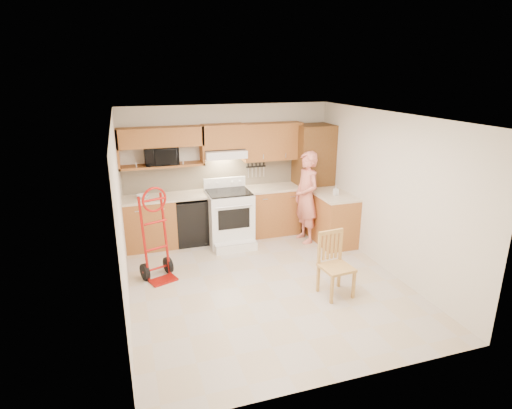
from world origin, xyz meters
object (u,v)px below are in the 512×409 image
hand_truck (157,239)px  microwave (161,156)px  person (306,197)px  dining_chair (337,265)px  range (230,214)px

hand_truck → microwave: bearing=59.5°
person → dining_chair: size_ratio=1.84×
microwave → range: (1.12, -0.44, -1.06)m
hand_truck → range: bearing=16.1°
person → dining_chair: bearing=-16.7°
hand_truck → dining_chair: (2.35, -1.27, -0.20)m
range → dining_chair: bearing=-67.2°
microwave → range: bearing=-22.5°
range → person: 1.44m
person → microwave: bearing=-111.0°
range → dining_chair: (0.96, -2.29, -0.12)m
person → hand_truck: bearing=-80.1°
dining_chair → person: bearing=72.6°
range → dining_chair: range is taller
microwave → dining_chair: size_ratio=0.62×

